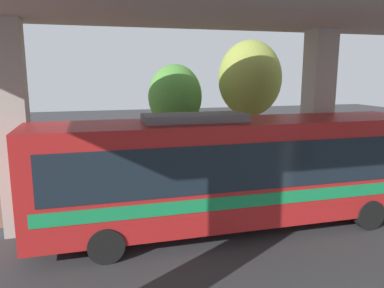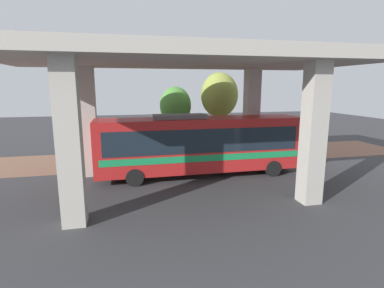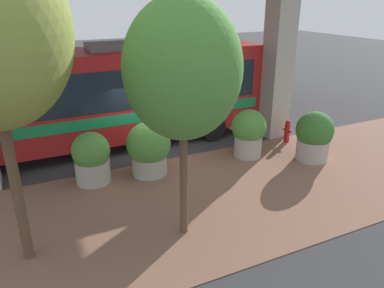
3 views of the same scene
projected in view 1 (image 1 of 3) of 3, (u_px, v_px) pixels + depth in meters
ground_plane at (179, 211)px, 13.99m from camera, size 80.00×80.00×0.00m
sidewalk_strip at (163, 187)px, 16.83m from camera, size 6.00×40.00×0.02m
overpass at (215, 20)px, 9.02m from camera, size 9.40×18.65×7.24m
bus at (232, 168)px, 11.92m from camera, size 2.58×12.50×3.86m
fire_hydrant at (27, 208)px, 12.97m from camera, size 0.43×0.21×0.91m
planter_front at (230, 181)px, 14.99m from camera, size 1.15×1.15×1.63m
planter_middle at (41, 182)px, 14.60m from camera, size 1.28×1.28×1.75m
planter_back at (187, 181)px, 14.72m from camera, size 1.41×1.41×1.76m
planter_extra at (91, 186)px, 13.92m from camera, size 1.22×1.22×1.74m
street_tree_near at (250, 79)px, 17.64m from camera, size 2.97×2.97×6.60m
street_tree_far at (175, 97)px, 17.46m from camera, size 2.50×2.50×5.49m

